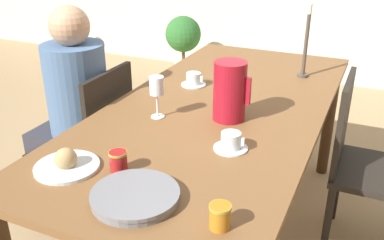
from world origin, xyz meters
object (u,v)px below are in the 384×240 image
(chair_person_side, at_px, (93,144))
(red_pitcher, at_px, (230,91))
(person_seated, at_px, (73,102))
(candlestick_tall, at_px, (305,49))
(serving_tray, at_px, (135,196))
(jam_jar_red, at_px, (118,160))
(potted_plant, at_px, (183,38))
(bread_plate, at_px, (67,163))
(wine_glass_water, at_px, (157,88))
(teacup_across, at_px, (194,80))
(jam_jar_amber, at_px, (220,215))
(teacup_near_person, at_px, (231,142))
(chair_opposite, at_px, (365,163))

(chair_person_side, relative_size, red_pitcher, 3.58)
(person_seated, relative_size, candlestick_tall, 3.10)
(chair_person_side, relative_size, person_seated, 0.75)
(person_seated, bearing_deg, serving_tray, -131.04)
(jam_jar_red, relative_size, potted_plant, 0.11)
(serving_tray, relative_size, bread_plate, 1.22)
(wine_glass_water, xyz_separation_m, jam_jar_red, (0.09, -0.44, -0.09))
(chair_person_side, relative_size, candlestick_tall, 2.32)
(person_seated, xyz_separation_m, bread_plate, (0.47, -0.61, 0.09))
(teacup_across, bearing_deg, jam_jar_amber, -62.29)
(person_seated, height_order, jam_jar_amber, person_seated)
(bread_plate, xyz_separation_m, candlestick_tall, (0.53, 1.29, 0.14))
(wine_glass_water, bearing_deg, serving_tray, -67.74)
(teacup_near_person, height_order, bread_plate, bread_plate)
(chair_opposite, relative_size, serving_tray, 3.34)
(chair_opposite, distance_m, red_pitcher, 0.80)
(teacup_near_person, xyz_separation_m, candlestick_tall, (0.08, 0.94, 0.13))
(bread_plate, bearing_deg, serving_tray, -11.87)
(chair_person_side, xyz_separation_m, serving_tray, (0.69, -0.68, 0.30))
(chair_person_side, relative_size, wine_glass_water, 4.93)
(chair_opposite, bearing_deg, wine_glass_water, -59.48)
(wine_glass_water, bearing_deg, bread_plate, -98.78)
(teacup_across, bearing_deg, chair_person_side, -145.02)
(wine_glass_water, height_order, candlestick_tall, candlestick_tall)
(red_pitcher, bearing_deg, chair_opposite, 34.68)
(teacup_across, height_order, potted_plant, teacup_across)
(teacup_near_person, xyz_separation_m, jam_jar_amber, (0.12, -0.43, 0.01))
(wine_glass_water, bearing_deg, red_pitcher, 21.10)
(chair_opposite, relative_size, jam_jar_red, 12.59)
(chair_person_side, xyz_separation_m, wine_glass_water, (0.46, -0.12, 0.42))
(jam_jar_amber, bearing_deg, jam_jar_red, 161.64)
(chair_person_side, distance_m, candlestick_tall, 1.22)
(teacup_across, bearing_deg, candlestick_tall, 37.43)
(red_pitcher, relative_size, teacup_across, 1.97)
(teacup_near_person, distance_m, jam_jar_red, 0.41)
(chair_opposite, relative_size, teacup_near_person, 7.06)
(person_seated, relative_size, potted_plant, 1.80)
(chair_opposite, relative_size, person_seated, 0.75)
(chair_person_side, relative_size, teacup_near_person, 7.06)
(chair_person_side, height_order, jam_jar_amber, chair_person_side)
(chair_opposite, bearing_deg, potted_plant, -136.86)
(teacup_across, distance_m, potted_plant, 2.43)
(teacup_across, relative_size, serving_tray, 0.47)
(chair_person_side, xyz_separation_m, jam_jar_red, (0.55, -0.56, 0.33))
(bread_plate, bearing_deg, jam_jar_amber, -7.54)
(jam_jar_red, bearing_deg, bread_plate, -160.42)
(red_pitcher, relative_size, bread_plate, 1.14)
(potted_plant, bearing_deg, person_seated, -77.18)
(chair_person_side, height_order, chair_opposite, same)
(serving_tray, bearing_deg, jam_jar_red, 138.15)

